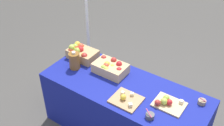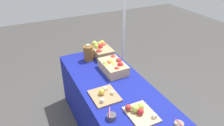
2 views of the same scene
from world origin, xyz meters
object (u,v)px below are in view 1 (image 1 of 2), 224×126
apple_crate_middle (110,67)px  cutting_board_back (167,103)px  sample_bowl_near (202,102)px  cutting_board_front (126,99)px  sample_bowl_mid (150,116)px  tent_pole (87,12)px  cider_jug (74,61)px  apple_crate_left (81,53)px

apple_crate_middle → cutting_board_back: apple_crate_middle is taller
cutting_board_back → sample_bowl_near: 0.36m
cutting_board_front → cutting_board_back: cutting_board_back is taller
sample_bowl_mid → cutting_board_back: bearing=76.5°
sample_bowl_near → cutting_board_front: bearing=-148.7°
cutting_board_back → tent_pole: tent_pole is taller
cutting_board_front → sample_bowl_near: 0.78m
sample_bowl_mid → cider_jug: 1.16m
cutting_board_back → sample_bowl_mid: 0.26m
cutting_board_back → cider_jug: cider_jug is taller
cutting_board_back → sample_bowl_mid: size_ratio=3.20×
cutting_board_front → sample_bowl_near: (0.66, 0.40, 0.01)m
apple_crate_middle → sample_bowl_mid: (0.73, -0.38, -0.04)m
apple_crate_middle → sample_bowl_mid: 0.82m
cutting_board_back → apple_crate_middle: bearing=171.1°
apple_crate_middle → tent_pole: 1.06m
apple_crate_left → tent_pole: (-0.35, 0.57, 0.25)m
cutting_board_front → tent_pole: size_ratio=0.14×
sample_bowl_mid → apple_crate_left: bearing=160.9°
cutting_board_back → sample_bowl_near: bearing=37.7°
cutting_board_back → cider_jug: bearing=-177.8°
apple_crate_middle → sample_bowl_near: (1.07, 0.10, -0.05)m
cutting_board_back → tent_pole: 1.80m
apple_crate_left → cider_jug: bearing=-69.8°
sample_bowl_mid → cider_jug: cider_jug is taller
apple_crate_left → sample_bowl_mid: bearing=-19.1°
sample_bowl_mid → cider_jug: (-1.13, 0.21, 0.08)m
cutting_board_front → tent_pole: tent_pole is taller
sample_bowl_near → tent_pole: tent_pole is taller
sample_bowl_near → sample_bowl_mid: sample_bowl_mid is taller
apple_crate_left → cutting_board_front: bearing=-21.2°
tent_pole → cutting_board_front: bearing=-36.5°
apple_crate_middle → cider_jug: size_ratio=1.69×
sample_bowl_near → tent_pole: 2.00m
apple_crate_left → apple_crate_middle: (0.48, -0.04, -0.01)m
apple_crate_left → cutting_board_back: size_ratio=1.17×
apple_crate_middle → sample_bowl_mid: bearing=-27.5°
cutting_board_back → tent_pole: (-1.62, 0.73, 0.30)m
tent_pole → apple_crate_middle: bearing=-36.3°
apple_crate_middle → sample_bowl_mid: apple_crate_middle is taller
apple_crate_middle → cider_jug: bearing=-157.3°
apple_crate_middle → apple_crate_left: bearing=175.4°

